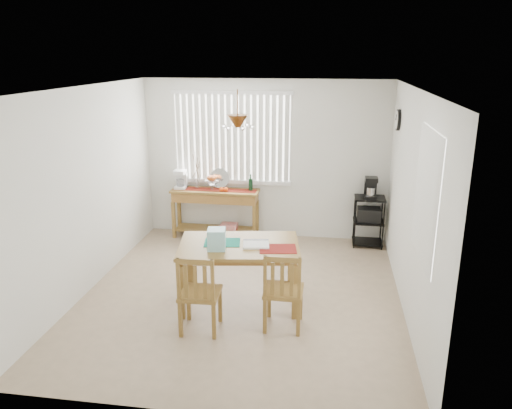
% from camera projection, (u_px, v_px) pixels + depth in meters
% --- Properties ---
extents(ground, '(4.00, 4.50, 0.01)m').
position_uv_depth(ground, '(242.00, 295.00, 6.43)').
color(ground, tan).
extents(room_shell, '(4.20, 4.70, 2.70)m').
position_uv_depth(room_shell, '(241.00, 166.00, 5.95)').
color(room_shell, silver).
rests_on(room_shell, ground).
extents(sideboard, '(1.45, 0.41, 0.82)m').
position_uv_depth(sideboard, '(216.00, 202.00, 8.28)').
color(sideboard, olive).
rests_on(sideboard, ground).
extents(sideboard_items, '(1.38, 0.34, 0.63)m').
position_uv_depth(sideboard_items, '(201.00, 181.00, 8.23)').
color(sideboard_items, maroon).
rests_on(sideboard_items, sideboard).
extents(wire_cart, '(0.47, 0.38, 0.81)m').
position_uv_depth(wire_cart, '(369.00, 217.00, 7.94)').
color(wire_cart, black).
rests_on(wire_cart, ground).
extents(cart_items, '(0.19, 0.23, 0.33)m').
position_uv_depth(cart_items, '(371.00, 188.00, 7.81)').
color(cart_items, black).
rests_on(cart_items, wire_cart).
extents(dining_table, '(1.56, 1.13, 0.77)m').
position_uv_depth(dining_table, '(239.00, 251.00, 6.04)').
color(dining_table, olive).
rests_on(dining_table, ground).
extents(table_items, '(1.16, 0.51, 0.25)m').
position_uv_depth(table_items, '(227.00, 241.00, 5.87)').
color(table_items, '#167C66').
rests_on(table_items, dining_table).
extents(chair_left, '(0.45, 0.45, 0.93)m').
position_uv_depth(chair_left, '(199.00, 294.00, 5.45)').
color(chair_left, olive).
rests_on(chair_left, ground).
extents(chair_right, '(0.43, 0.43, 0.93)m').
position_uv_depth(chair_right, '(283.00, 291.00, 5.52)').
color(chair_right, olive).
rests_on(chair_right, ground).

